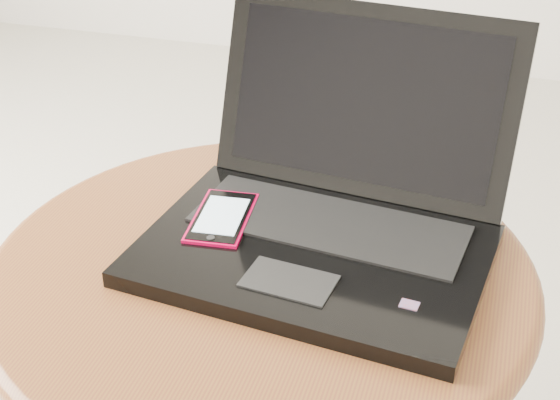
% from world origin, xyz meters
% --- Properties ---
extents(table, '(0.64, 0.64, 0.50)m').
position_xyz_m(table, '(0.03, 0.03, 0.40)').
color(table, '#542817').
rests_on(table, ground).
extents(laptop, '(0.42, 0.39, 0.24)m').
position_xyz_m(laptop, '(0.09, 0.09, 0.55)').
color(laptop, black).
rests_on(laptop, table).
extents(phone_black, '(0.10, 0.13, 0.01)m').
position_xyz_m(phone_black, '(-0.04, 0.11, 0.51)').
color(phone_black, black).
rests_on(phone_black, table).
extents(phone_pink, '(0.08, 0.13, 0.01)m').
position_xyz_m(phone_pink, '(-0.04, 0.07, 0.52)').
color(phone_pink, '#D3023A').
rests_on(phone_pink, phone_black).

